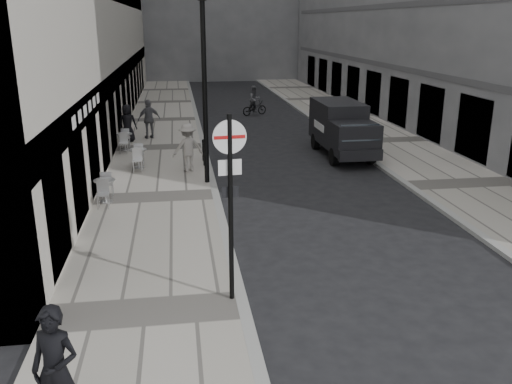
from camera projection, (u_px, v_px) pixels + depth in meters
sidewalk at (161, 148)px, 25.43m from camera, size 4.00×60.00×0.12m
far_sidewalk at (385, 141)px, 26.95m from camera, size 4.00×60.00×0.12m
walking_man at (56, 371)px, 7.52m from camera, size 0.82×0.67×1.94m
sign_post at (230, 185)px, 10.75m from camera, size 0.67×0.14×3.93m
lamppost at (204, 79)px, 18.73m from camera, size 0.30×0.30×6.65m
bollard_near at (205, 155)px, 22.00m from camera, size 0.12×0.12×0.89m
bollard_far at (204, 151)px, 22.77m from camera, size 0.11×0.11×0.85m
panel_van at (342, 126)px, 23.94m from camera, size 1.87×4.96×2.33m
cyclist at (254, 104)px, 34.60m from camera, size 1.83×1.28×1.88m
pedestrian_a at (149, 119)px, 27.03m from camera, size 1.23×0.86×1.94m
pedestrian_b at (188, 147)px, 21.03m from camera, size 1.35×0.97×1.88m
pedestrian_c at (127, 123)px, 26.31m from camera, size 0.94×0.67×1.81m
cafe_table_near at (105, 189)px, 17.50m from camera, size 0.69×1.56×0.89m
cafe_table_mid at (125, 140)px, 24.65m from camera, size 0.70×1.59×0.91m
cafe_table_far at (138, 157)px, 21.66m from camera, size 0.70×1.57×0.89m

